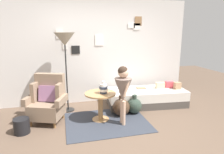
% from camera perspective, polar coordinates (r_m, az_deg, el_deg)
% --- Properties ---
extents(ground_plane, '(12.00, 12.00, 0.00)m').
position_cam_1_polar(ground_plane, '(3.73, 1.43, -16.29)').
color(ground_plane, brown).
extents(gallery_wall, '(4.80, 0.12, 2.60)m').
position_cam_1_polar(gallery_wall, '(5.18, -4.37, 7.25)').
color(gallery_wall, silver).
rests_on(gallery_wall, ground).
extents(rug, '(1.65, 1.30, 0.01)m').
position_cam_1_polar(rug, '(4.20, -1.47, -12.66)').
color(rug, '#333842').
rests_on(rug, ground).
extents(armchair, '(0.88, 0.78, 0.97)m').
position_cam_1_polar(armchair, '(4.30, -17.80, -6.41)').
color(armchair, olive).
rests_on(armchair, ground).
extents(daybed, '(1.97, 0.97, 0.40)m').
position_cam_1_polar(daybed, '(5.11, 9.74, -5.67)').
color(daybed, '#4C4742').
rests_on(daybed, ground).
extents(pillow_head, '(0.16, 0.12, 0.17)m').
position_cam_1_polar(pillow_head, '(5.25, 18.13, -2.39)').
color(pillow_head, tan).
rests_on(pillow_head, daybed).
extents(pillow_mid, '(0.22, 0.15, 0.16)m').
position_cam_1_polar(pillow_mid, '(5.33, 15.97, -2.07)').
color(pillow_mid, '#D64C56').
rests_on(pillow_mid, daybed).
extents(pillow_back, '(0.22, 0.14, 0.15)m').
position_cam_1_polar(pillow_back, '(5.21, 13.53, -2.31)').
color(pillow_back, beige).
rests_on(pillow_back, daybed).
extents(side_table, '(0.64, 0.64, 0.59)m').
position_cam_1_polar(side_table, '(4.15, -3.33, -6.64)').
color(side_table, tan).
rests_on(side_table, ground).
extents(vase_striped, '(0.17, 0.17, 0.25)m').
position_cam_1_polar(vase_striped, '(4.03, -2.45, -3.27)').
color(vase_striped, '#2D384C').
rests_on(vase_striped, side_table).
extents(floor_lamp, '(0.45, 0.45, 1.79)m').
position_cam_1_polar(floor_lamp, '(4.53, -13.30, 9.69)').
color(floor_lamp, black).
rests_on(floor_lamp, ground).
extents(person_child, '(0.34, 0.34, 1.18)m').
position_cam_1_polar(person_child, '(3.85, 3.19, -3.06)').
color(person_child, '#D8AD8E').
rests_on(person_child, ground).
extents(book_on_daybed, '(0.24, 0.19, 0.03)m').
position_cam_1_polar(book_on_daybed, '(5.10, 8.28, -3.12)').
color(book_on_daybed, tan).
rests_on(book_on_daybed, daybed).
extents(demijohn_near, '(0.38, 0.38, 0.46)m').
position_cam_1_polar(demijohn_near, '(4.43, 2.65, -8.54)').
color(demijohn_near, '#473323').
rests_on(demijohn_near, ground).
extents(demijohn_far, '(0.35, 0.35, 0.43)m').
position_cam_1_polar(demijohn_far, '(4.58, 6.35, -8.11)').
color(demijohn_far, '#2D3D33').
rests_on(demijohn_far, ground).
extents(magazine_basket, '(0.28, 0.28, 0.28)m').
position_cam_1_polar(magazine_basket, '(4.08, -24.32, -12.58)').
color(magazine_basket, black).
rests_on(magazine_basket, ground).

